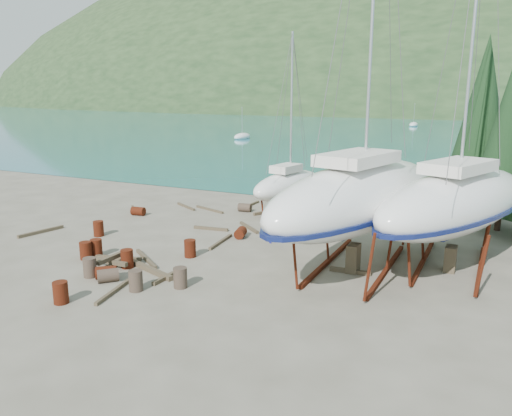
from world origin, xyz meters
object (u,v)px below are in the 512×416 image
at_px(large_sailboat_near, 360,196).
at_px(large_sailboat_far, 457,201).
at_px(small_sailboat_shore, 288,185).
at_px(worker, 273,228).

height_order(large_sailboat_near, large_sailboat_far, large_sailboat_near).
relative_size(large_sailboat_near, small_sailboat_shore, 1.80).
height_order(small_sailboat_shore, worker, small_sailboat_shore).
height_order(large_sailboat_near, small_sailboat_shore, large_sailboat_near).
distance_m(large_sailboat_near, small_sailboat_shore, 11.47).
distance_m(large_sailboat_far, small_sailboat_shore, 13.14).
relative_size(large_sailboat_far, small_sailboat_shore, 1.65).
bearing_deg(small_sailboat_shore, worker, -63.76).
bearing_deg(worker, large_sailboat_near, -83.57).
relative_size(large_sailboat_near, large_sailboat_far, 1.09).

